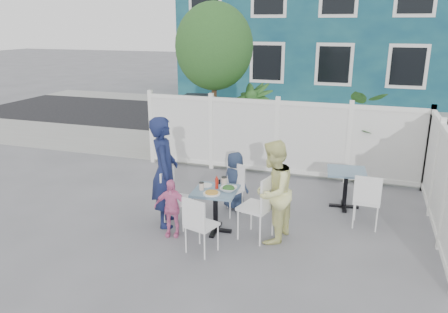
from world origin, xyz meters
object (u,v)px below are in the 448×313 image
(spare_table, at_px, (346,179))
(toddler, at_px, (171,208))
(boy, at_px, (235,181))
(woman, at_px, (273,192))
(utility_cabinet, at_px, (199,122))
(chair_near, at_px, (198,222))
(man, at_px, (164,172))
(chair_right, at_px, (261,203))
(main_table, at_px, (215,199))
(chair_left, at_px, (174,194))
(chair_back, at_px, (232,185))

(spare_table, relative_size, toddler, 0.79)
(boy, bearing_deg, woman, 155.92)
(utility_cabinet, bearing_deg, chair_near, -77.06)
(chair_near, bearing_deg, spare_table, 68.32)
(spare_table, distance_m, man, 3.13)
(chair_right, distance_m, woman, 0.24)
(main_table, distance_m, chair_left, 0.70)
(spare_table, height_order, chair_left, chair_left)
(chair_left, height_order, chair_right, chair_right)
(chair_back, relative_size, man, 0.48)
(chair_left, relative_size, man, 0.52)
(chair_right, xyz_separation_m, man, (-1.57, 0.04, 0.29))
(chair_left, bearing_deg, spare_table, 125.66)
(spare_table, height_order, woman, woman)
(utility_cabinet, bearing_deg, boy, -68.31)
(main_table, xyz_separation_m, chair_back, (0.02, 0.77, -0.04))
(boy, bearing_deg, spare_table, -137.09)
(chair_near, relative_size, boy, 0.83)
(boy, bearing_deg, chair_back, 112.23)
(chair_near, xyz_separation_m, man, (-0.85, 0.74, 0.39))
(utility_cabinet, relative_size, boy, 1.27)
(chair_right, bearing_deg, utility_cabinet, 46.22)
(chair_back, bearing_deg, man, 65.76)
(chair_left, bearing_deg, boy, 145.92)
(chair_right, relative_size, boy, 1.00)
(chair_left, bearing_deg, main_table, 92.97)
(woman, bearing_deg, boy, -128.65)
(boy, relative_size, toddler, 1.13)
(chair_left, xyz_separation_m, woman, (1.58, -0.02, 0.24))
(chair_back, bearing_deg, chair_near, 113.83)
(utility_cabinet, distance_m, chair_right, 5.29)
(spare_table, xyz_separation_m, chair_near, (-1.84, -2.31, -0.03))
(main_table, relative_size, boy, 0.68)
(spare_table, height_order, boy, boy)
(woman, xyz_separation_m, boy, (-0.86, 0.94, -0.26))
(spare_table, distance_m, chair_right, 1.96)
(utility_cabinet, relative_size, woman, 0.85)
(utility_cabinet, height_order, spare_table, utility_cabinet)
(boy, bearing_deg, chair_near, 113.07)
(main_table, height_order, spare_table, main_table)
(main_table, height_order, toddler, toddler)
(utility_cabinet, height_order, chair_back, utility_cabinet)
(chair_left, distance_m, chair_near, 1.04)
(toddler, bearing_deg, boy, 52.06)
(chair_left, relative_size, boy, 0.89)
(chair_back, bearing_deg, boy, -67.10)
(chair_left, xyz_separation_m, man, (-0.14, -0.01, 0.35))
(chair_right, distance_m, chair_near, 1.01)
(spare_table, relative_size, chair_near, 0.84)
(woman, bearing_deg, chair_right, -68.22)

